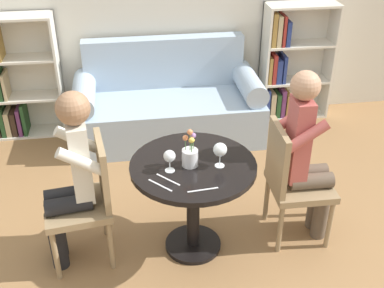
# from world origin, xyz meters

# --- Properties ---
(ground_plane) EXTENTS (16.00, 16.00, 0.00)m
(ground_plane) POSITION_xyz_m (0.00, 0.00, 0.00)
(ground_plane) COLOR olive
(round_table) EXTENTS (0.83, 0.83, 0.71)m
(round_table) POSITION_xyz_m (0.00, 0.00, 0.54)
(round_table) COLOR black
(round_table) RESTS_ON ground_plane
(couch) EXTENTS (1.80, 0.80, 0.92)m
(couch) POSITION_xyz_m (0.00, 1.66, 0.31)
(couch) COLOR #9EB2C6
(couch) RESTS_ON ground_plane
(bookshelf_left) EXTENTS (0.72, 0.28, 1.20)m
(bookshelf_left) POSITION_xyz_m (-1.45, 1.92, 0.56)
(bookshelf_left) COLOR silver
(bookshelf_left) RESTS_ON ground_plane
(bookshelf_right) EXTENTS (0.72, 0.28, 1.20)m
(bookshelf_right) POSITION_xyz_m (1.28, 1.92, 0.56)
(bookshelf_right) COLOR silver
(bookshelf_right) RESTS_ON ground_plane
(chair_left) EXTENTS (0.47, 0.47, 0.90)m
(chair_left) POSITION_xyz_m (-0.70, 0.04, 0.49)
(chair_left) COLOR #937A56
(chair_left) RESTS_ON ground_plane
(chair_right) EXTENTS (0.43, 0.43, 0.90)m
(chair_right) POSITION_xyz_m (0.70, 0.04, 0.49)
(chair_right) COLOR #937A56
(chair_right) RESTS_ON ground_plane
(person_left) EXTENTS (0.44, 0.37, 1.25)m
(person_left) POSITION_xyz_m (-0.79, 0.02, 0.67)
(person_left) COLOR black
(person_left) RESTS_ON ground_plane
(person_right) EXTENTS (0.42, 0.35, 1.29)m
(person_right) POSITION_xyz_m (0.79, 0.03, 0.68)
(person_right) COLOR brown
(person_right) RESTS_ON ground_plane
(wine_glass_left) EXTENTS (0.08, 0.08, 0.15)m
(wine_glass_left) POSITION_xyz_m (-0.16, -0.06, 0.81)
(wine_glass_left) COLOR white
(wine_glass_left) RESTS_ON round_table
(wine_glass_right) EXTENTS (0.09, 0.09, 0.17)m
(wine_glass_right) POSITION_xyz_m (0.16, -0.05, 0.83)
(wine_glass_right) COLOR white
(wine_glass_right) RESTS_ON round_table
(flower_vase) EXTENTS (0.10, 0.10, 0.26)m
(flower_vase) POSITION_xyz_m (-0.02, -0.01, 0.79)
(flower_vase) COLOR silver
(flower_vase) RESTS_ON round_table
(knife_left_setting) EXTENTS (0.14, 0.15, 0.00)m
(knife_left_setting) POSITION_xyz_m (-0.18, -0.15, 0.71)
(knife_left_setting) COLOR silver
(knife_left_setting) RESTS_ON round_table
(fork_left_setting) EXTENTS (0.14, 0.15, 0.00)m
(fork_left_setting) POSITION_xyz_m (-0.23, -0.21, 0.71)
(fork_left_setting) COLOR silver
(fork_left_setting) RESTS_ON round_table
(knife_right_setting) EXTENTS (0.19, 0.03, 0.00)m
(knife_right_setting) POSITION_xyz_m (0.01, -0.29, 0.71)
(knife_right_setting) COLOR silver
(knife_right_setting) RESTS_ON round_table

